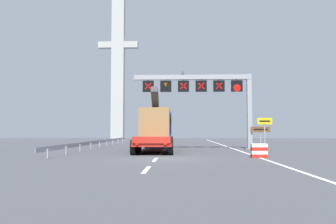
{
  "coord_description": "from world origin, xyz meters",
  "views": [
    {
      "loc": [
        1.15,
        -20.52,
        1.72
      ],
      "look_at": [
        0.03,
        8.94,
        3.42
      ],
      "focal_mm": 35.01,
      "sensor_mm": 36.0,
      "label": 1
    }
  ],
  "objects_px": {
    "overhead_lane_gantry": "(205,89)",
    "exit_sign_yellow": "(265,126)",
    "bridge_pylon_distant": "(118,61)",
    "crash_barrier_striped": "(259,151)",
    "heavy_haul_truck_red": "(157,128)",
    "tourist_info_sign_brown": "(261,132)"
  },
  "relations": [
    {
      "from": "crash_barrier_striped",
      "to": "bridge_pylon_distant",
      "type": "xyz_separation_m",
      "value": [
        -19.19,
        52.05,
        17.09
      ]
    },
    {
      "from": "heavy_haul_truck_red",
      "to": "crash_barrier_striped",
      "type": "height_order",
      "value": "heavy_haul_truck_red"
    },
    {
      "from": "crash_barrier_striped",
      "to": "tourist_info_sign_brown",
      "type": "bearing_deg",
      "value": 75.67
    },
    {
      "from": "heavy_haul_truck_red",
      "to": "crash_barrier_striped",
      "type": "bearing_deg",
      "value": -52.47
    },
    {
      "from": "overhead_lane_gantry",
      "to": "bridge_pylon_distant",
      "type": "bearing_deg",
      "value": 111.14
    },
    {
      "from": "heavy_haul_truck_red",
      "to": "exit_sign_yellow",
      "type": "bearing_deg",
      "value": -14.85
    },
    {
      "from": "exit_sign_yellow",
      "to": "bridge_pylon_distant",
      "type": "height_order",
      "value": "bridge_pylon_distant"
    },
    {
      "from": "exit_sign_yellow",
      "to": "tourist_info_sign_brown",
      "type": "height_order",
      "value": "exit_sign_yellow"
    },
    {
      "from": "bridge_pylon_distant",
      "to": "heavy_haul_truck_red",
      "type": "bearing_deg",
      "value": -74.31
    },
    {
      "from": "overhead_lane_gantry",
      "to": "heavy_haul_truck_red",
      "type": "height_order",
      "value": "overhead_lane_gantry"
    },
    {
      "from": "tourist_info_sign_brown",
      "to": "bridge_pylon_distant",
      "type": "relative_size",
      "value": 0.06
    },
    {
      "from": "crash_barrier_striped",
      "to": "bridge_pylon_distant",
      "type": "distance_m",
      "value": 58.04
    },
    {
      "from": "overhead_lane_gantry",
      "to": "exit_sign_yellow",
      "type": "relative_size",
      "value": 3.99
    },
    {
      "from": "heavy_haul_truck_red",
      "to": "crash_barrier_striped",
      "type": "xyz_separation_m",
      "value": [
        7.2,
        -9.37,
        -1.54
      ]
    },
    {
      "from": "overhead_lane_gantry",
      "to": "tourist_info_sign_brown",
      "type": "height_order",
      "value": "overhead_lane_gantry"
    },
    {
      "from": "overhead_lane_gantry",
      "to": "heavy_haul_truck_red",
      "type": "bearing_deg",
      "value": 179.36
    },
    {
      "from": "heavy_haul_truck_red",
      "to": "crash_barrier_striped",
      "type": "distance_m",
      "value": 11.92
    },
    {
      "from": "heavy_haul_truck_red",
      "to": "bridge_pylon_distant",
      "type": "xyz_separation_m",
      "value": [
        -11.99,
        42.67,
        15.55
      ]
    },
    {
      "from": "tourist_info_sign_brown",
      "to": "crash_barrier_striped",
      "type": "xyz_separation_m",
      "value": [
        -2.3,
        -9.01,
        -1.17
      ]
    },
    {
      "from": "overhead_lane_gantry",
      "to": "heavy_haul_truck_red",
      "type": "distance_m",
      "value": 5.83
    },
    {
      "from": "exit_sign_yellow",
      "to": "bridge_pylon_distant",
      "type": "xyz_separation_m",
      "value": [
        -21.34,
        45.15,
        15.44
      ]
    },
    {
      "from": "overhead_lane_gantry",
      "to": "tourist_info_sign_brown",
      "type": "relative_size",
      "value": 5.36
    }
  ]
}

